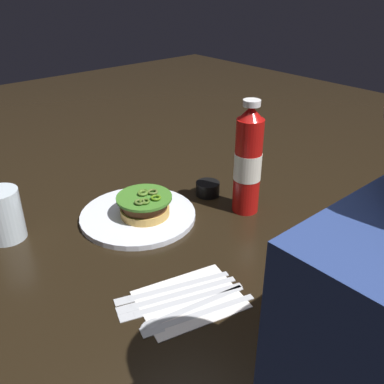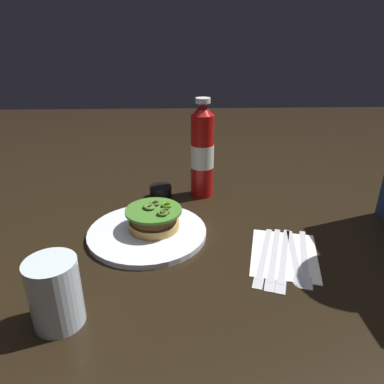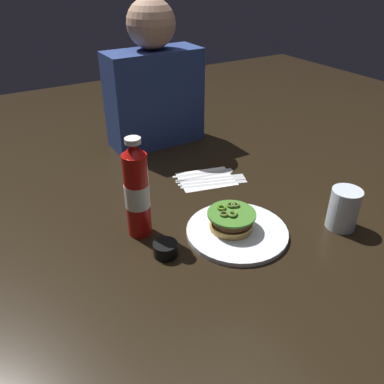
# 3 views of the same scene
# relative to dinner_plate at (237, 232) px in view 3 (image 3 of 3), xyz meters

# --- Properties ---
(ground_plane) EXTENTS (3.00, 3.00, 0.00)m
(ground_plane) POSITION_rel_dinner_plate_xyz_m (0.06, 0.06, -0.01)
(ground_plane) COLOR black
(dinner_plate) EXTENTS (0.26, 0.26, 0.01)m
(dinner_plate) POSITION_rel_dinner_plate_xyz_m (0.00, 0.00, 0.00)
(dinner_plate) COLOR white
(dinner_plate) RESTS_ON ground_plane
(burger_sandwich) EXTENTS (0.12, 0.12, 0.05)m
(burger_sandwich) POSITION_rel_dinner_plate_xyz_m (-0.01, 0.02, 0.03)
(burger_sandwich) COLOR tan
(burger_sandwich) RESTS_ON dinner_plate
(ketchup_bottle) EXTENTS (0.06, 0.06, 0.26)m
(ketchup_bottle) POSITION_rel_dinner_plate_xyz_m (-0.21, 0.13, 0.12)
(ketchup_bottle) COLOR #B5110E
(ketchup_bottle) RESTS_ON ground_plane
(water_glass) EXTENTS (0.08, 0.08, 0.11)m
(water_glass) POSITION_rel_dinner_plate_xyz_m (0.25, -0.11, 0.05)
(water_glass) COLOR silver
(water_glass) RESTS_ON ground_plane
(condiment_cup) EXTENTS (0.06, 0.06, 0.03)m
(condiment_cup) POSITION_rel_dinner_plate_xyz_m (-0.19, 0.02, 0.01)
(condiment_cup) COLOR black
(condiment_cup) RESTS_ON ground_plane
(napkin) EXTENTS (0.20, 0.17, 0.00)m
(napkin) POSITION_rel_dinner_plate_xyz_m (0.09, 0.28, -0.00)
(napkin) COLOR white
(napkin) RESTS_ON ground_plane
(table_knife) EXTENTS (0.20, 0.08, 0.00)m
(table_knife) POSITION_rel_dinner_plate_xyz_m (0.10, 0.23, -0.00)
(table_knife) COLOR silver
(table_knife) RESTS_ON napkin
(steak_knife) EXTENTS (0.21, 0.08, 0.00)m
(steak_knife) POSITION_rel_dinner_plate_xyz_m (0.11, 0.25, -0.00)
(steak_knife) COLOR silver
(steak_knife) RESTS_ON napkin
(butter_knife) EXTENTS (0.21, 0.09, 0.00)m
(butter_knife) POSITION_rel_dinner_plate_xyz_m (0.11, 0.27, -0.00)
(butter_knife) COLOR silver
(butter_knife) RESTS_ON napkin
(spoon_utensil) EXTENTS (0.19, 0.05, 0.00)m
(spoon_utensil) POSITION_rel_dinner_plate_xyz_m (0.12, 0.29, -0.00)
(spoon_utensil) COLOR silver
(spoon_utensil) RESTS_ON napkin
(fork_utensil) EXTENTS (0.20, 0.07, 0.00)m
(fork_utensil) POSITION_rel_dinner_plate_xyz_m (0.11, 0.31, -0.00)
(fork_utensil) COLOR silver
(fork_utensil) RESTS_ON napkin
(diner_person) EXTENTS (0.34, 0.16, 0.50)m
(diner_person) POSITION_rel_dinner_plate_xyz_m (0.08, 0.62, 0.22)
(diner_person) COLOR navy
(diner_person) RESTS_ON ground_plane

